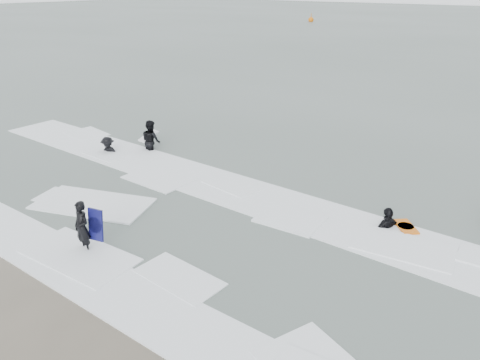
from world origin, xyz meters
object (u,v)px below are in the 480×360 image
Objects in this scene: surfer_right_near at (387,228)px; buoy at (311,20)px; surfer_centre at (86,251)px; surfer_wading at (152,150)px; surfer_breaker at (109,154)px.

surfer_right_near is 1.13× the size of buoy.
surfer_centre is 0.86× the size of surfer_right_near.
surfer_right_near is 80.77m from buoy.
surfer_centre is at bearing 136.70° from surfer_wading.
surfer_wading is at bearing 36.12° from surfer_breaker.
surfer_wading is 1.06× the size of surfer_right_near.
surfer_breaker is at bearing 142.62° from surfer_centre.
surfer_breaker is at bearing 63.80° from surfer_wading.
surfer_centre is 0.97× the size of buoy.
surfer_breaker is 0.88× the size of surfer_right_near.
surfer_wading is 74.92m from buoy.
surfer_breaker reaches higher than surfer_centre.
buoy is (-41.96, 69.01, 0.42)m from surfer_right_near.
surfer_right_near is (11.51, -0.55, 0.00)m from surfer_wading.
surfer_right_near is (6.44, 6.71, 0.00)m from surfer_centre.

